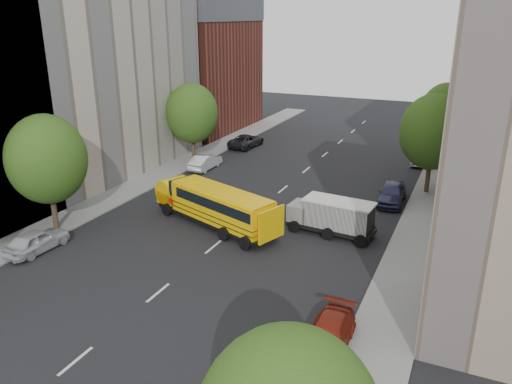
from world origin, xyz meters
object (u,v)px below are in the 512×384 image
Objects in this scene: parked_car_3 at (328,336)px; parked_car_4 at (392,193)px; street_tree_5 at (446,111)px; parked_car_2 at (246,141)px; street_tree_2 at (192,113)px; school_bus at (214,204)px; parked_car_5 at (422,155)px; street_tree_4 at (433,132)px; street_tree_1 at (47,159)px; parked_car_1 at (205,162)px; parked_car_0 at (37,240)px; safari_truck at (332,216)px.

parked_car_3 is 0.95× the size of parked_car_4.
street_tree_5 is at bearing 79.14° from parked_car_4.
street_tree_5 is 1.69× the size of parked_car_3.
street_tree_5 is 20.70m from parked_car_2.
street_tree_2 is at bearing -151.39° from street_tree_5.
street_tree_2 is 30.91m from parked_car_3.
school_bus is 24.42m from parked_car_5.
street_tree_4 reaches higher than school_bus.
parked_car_4 is (19.80, 14.46, -4.16)m from street_tree_1.
parked_car_1 is at bearing -151.40° from parked_car_5.
parked_car_1 is (-7.20, 11.34, -0.88)m from school_bus.
parked_car_5 is at bearing 99.08° from street_tree_4.
street_tree_1 is at bearing -131.70° from school_bus.
school_bus is at bearing -132.96° from parked_car_0.
parked_car_5 is (-1.40, 8.76, -4.28)m from street_tree_4.
safari_truck reaches higher than parked_car_1.
parked_car_4 reaches higher than parked_car_2.
street_tree_5 is (22.00, 30.00, -0.25)m from street_tree_1.
street_tree_4 is 1.91× the size of parked_car_1.
street_tree_1 is at bearing -62.36° from parked_car_0.
parked_car_5 is at bearing -151.51° from parked_car_1.
parked_car_0 is 0.94× the size of parked_car_3.
street_tree_1 is 28.43m from street_tree_4.
safari_truck is at bearing -32.64° from street_tree_2.
parked_car_2 is at bearing -167.13° from street_tree_5.
street_tree_4 is at bearing 0.00° from street_tree_2.
street_tree_2 is 22.74m from parked_car_5.
street_tree_5 is 23.75m from safari_truck.
street_tree_2 is 22.00m from street_tree_4.
parked_car_0 is (1.40, -20.92, -4.12)m from street_tree_2.
school_bus is 2.43× the size of parked_car_0.
parked_car_2 is (0.00, 9.06, 0.01)m from parked_car_1.
parked_car_4 is (10.40, 9.39, -0.78)m from school_bus.
parked_car_1 is (-19.80, -13.58, -4.00)m from street_tree_5.
street_tree_1 is 25.92m from parked_car_2.
street_tree_4 is 20.34m from parked_car_1.
street_tree_1 is at bearing 88.39° from parked_car_2.
street_tree_2 is at bearing -36.62° from parked_car_1.
parked_car_1 is (-14.98, 9.42, -0.58)m from safari_truck.
parked_car_1 is 0.96× the size of parked_car_3.
street_tree_5 is at bearing -163.80° from parked_car_2.
school_bus reaches higher than parked_car_2.
school_bus is at bearing -118.06° from parked_car_5.
safari_truck is at bearing 146.98° from parked_car_1.
parked_car_1 is at bearing -175.42° from street_tree_4.
street_tree_2 is 21.37m from parked_car_0.
parked_car_4 is at bearing -121.89° from street_tree_4.
safari_truck is at bearing -100.56° from parked_car_5.
street_tree_5 is at bearing 86.08° from parked_car_3.
street_tree_4 is 1.67× the size of parked_car_5.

